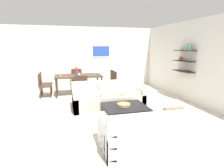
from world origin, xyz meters
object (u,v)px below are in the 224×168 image
at_px(dining_chair_left_near, 43,84).
at_px(sofa_beige, 108,98).
at_px(wine_glass_right_far, 95,71).
at_px(loveseat_white, 146,133).
at_px(dining_chair_head, 77,78).
at_px(dining_table, 78,77).
at_px(coffee_table, 125,113).
at_px(wine_glass_left_far, 60,72).
at_px(dining_chair_foot, 81,86).
at_px(dining_chair_left_far, 44,82).
at_px(wine_glass_head, 77,71).
at_px(wine_glass_left_near, 60,74).
at_px(wine_glass_foot, 79,74).
at_px(dining_chair_right_far, 109,79).
at_px(decorative_bowl, 124,105).
at_px(dining_chair_right_near, 112,81).
at_px(centerpiece_vase, 76,71).

bearing_deg(dining_chair_left_near, sofa_beige, -39.59).
bearing_deg(wine_glass_right_far, loveseat_white, -87.76).
height_order(sofa_beige, dining_chair_head, dining_chair_head).
bearing_deg(wine_glass_right_far, dining_table, -169.60).
distance_m(dining_chair_head, dining_chair_left_near, 1.71).
bearing_deg(coffee_table, wine_glass_left_far, 116.27).
height_order(dining_chair_left_near, dining_chair_foot, same).
distance_m(dining_table, dining_chair_left_near, 1.33).
xyz_separation_m(sofa_beige, wine_glass_left_far, (-1.39, 2.01, 0.57)).
height_order(dining_table, dining_chair_head, dining_chair_head).
xyz_separation_m(coffee_table, dining_chair_foot, (-0.89, 2.13, 0.31)).
height_order(dining_chair_left_far, wine_glass_left_far, wine_glass_left_far).
distance_m(dining_table, dining_chair_foot, 0.92).
bearing_deg(wine_glass_head, dining_chair_head, 90.00).
bearing_deg(wine_glass_left_far, wine_glass_left_near, -90.00).
bearing_deg(dining_chair_head, wine_glass_foot, -90.00).
xyz_separation_m(dining_chair_head, wine_glass_head, (-0.00, -0.47, 0.36)).
bearing_deg(dining_chair_foot, dining_chair_right_far, 40.89).
xyz_separation_m(decorative_bowl, dining_chair_right_near, (0.43, 2.79, 0.09)).
relative_size(decorative_bowl, dining_chair_head, 0.39).
distance_m(coffee_table, wine_glass_foot, 2.82).
height_order(wine_glass_left_near, wine_glass_head, wine_glass_head).
height_order(dining_chair_right_far, wine_glass_foot, wine_glass_foot).
height_order(wine_glass_foot, wine_glass_head, wine_glass_head).
bearing_deg(centerpiece_vase, dining_table, -14.41).
xyz_separation_m(dining_table, wine_glass_foot, (-0.00, -0.43, 0.17)).
distance_m(loveseat_white, coffee_table, 1.35).
bearing_deg(coffee_table, loveseat_white, -92.09).
xyz_separation_m(wine_glass_left_near, centerpiece_vase, (0.60, 0.14, 0.07)).
bearing_deg(decorative_bowl, dining_chair_left_far, 123.68).
bearing_deg(sofa_beige, wine_glass_left_far, 124.58).
distance_m(dining_chair_foot, wine_glass_head, 1.38).
distance_m(dining_table, wine_glass_left_near, 0.70).
bearing_deg(dining_chair_right_near, wine_glass_left_near, 177.09).
bearing_deg(dining_chair_left_far, dining_chair_right_near, -9.72).
bearing_deg(dining_chair_left_near, wine_glass_right_far, 9.95).
distance_m(wine_glass_right_far, wine_glass_left_far, 1.33).
bearing_deg(wine_glass_left_near, wine_glass_left_far, 90.00).
bearing_deg(dining_table, sofa_beige, -69.07).
xyz_separation_m(wine_glass_right_far, wine_glass_head, (-0.66, 0.31, 0.01)).
xyz_separation_m(decorative_bowl, wine_glass_right_far, (-0.20, 3.13, 0.44)).
xyz_separation_m(dining_table, dining_chair_left_near, (-1.29, -0.22, -0.18)).
bearing_deg(dining_chair_head, dining_table, -90.00).
bearing_deg(coffee_table, wine_glass_right_far, 94.09).
bearing_deg(wine_glass_left_far, wine_glass_right_far, 0.00).
bearing_deg(wine_glass_right_far, dining_chair_right_far, 8.99).
xyz_separation_m(decorative_bowl, dining_chair_head, (-0.86, 3.91, 0.09)).
height_order(loveseat_white, dining_chair_left_near, dining_chair_left_near).
relative_size(dining_chair_left_far, wine_glass_head, 5.34).
xyz_separation_m(dining_chair_left_near, dining_chair_right_near, (2.59, 0.00, 0.00)).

